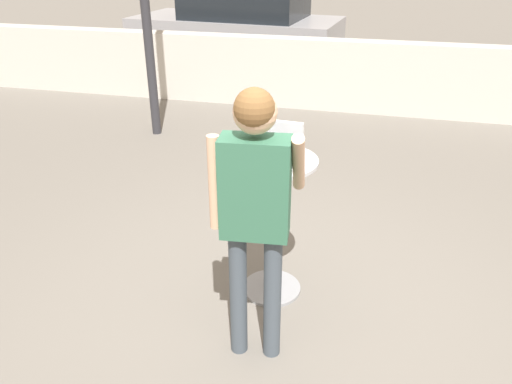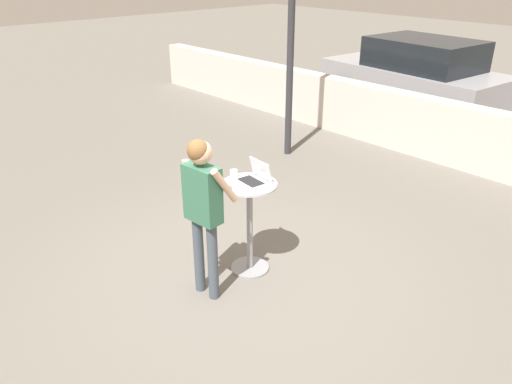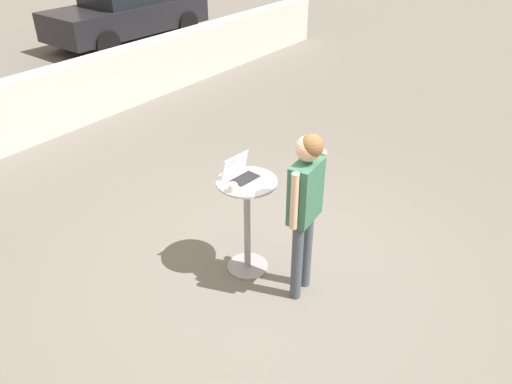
{
  "view_description": "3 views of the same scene",
  "coord_description": "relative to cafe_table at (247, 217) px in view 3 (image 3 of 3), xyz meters",
  "views": [
    {
      "loc": [
        0.55,
        -2.83,
        2.43
      ],
      "look_at": [
        -0.2,
        0.14,
        0.88
      ],
      "focal_mm": 35.0,
      "sensor_mm": 36.0,
      "label": 1
    },
    {
      "loc": [
        3.56,
        -3.05,
        3.33
      ],
      "look_at": [
        0.07,
        0.16,
        1.07
      ],
      "focal_mm": 35.0,
      "sensor_mm": 36.0,
      "label": 2
    },
    {
      "loc": [
        -3.45,
        -2.39,
        3.57
      ],
      "look_at": [
        -0.03,
        0.16,
        0.96
      ],
      "focal_mm": 35.0,
      "sensor_mm": 36.0,
      "label": 3
    }
  ],
  "objects": [
    {
      "name": "laptop",
      "position": [
        0.0,
        0.07,
        0.48
      ],
      "size": [
        0.36,
        0.31,
        0.23
      ],
      "color": "silver",
      "rests_on": "cafe_table"
    },
    {
      "name": "parked_car_further_down",
      "position": [
        5.64,
        8.29,
        0.12
      ],
      "size": [
        4.42,
        1.92,
        1.51
      ],
      "color": "black",
      "rests_on": "ground_plane"
    },
    {
      "name": "coffee_mug",
      "position": [
        -0.24,
        -0.02,
        0.47
      ],
      "size": [
        0.12,
        0.09,
        0.08
      ],
      "color": "white",
      "rests_on": "cafe_table"
    },
    {
      "name": "standing_person",
      "position": [
        0.03,
        -0.66,
        0.47
      ],
      "size": [
        0.53,
        0.41,
        1.77
      ],
      "color": "#424C56",
      "rests_on": "ground_plane"
    },
    {
      "name": "pavement_kerb",
      "position": [
        0.1,
        4.78,
        -0.13
      ],
      "size": [
        17.13,
        0.35,
        1.08
      ],
      "color": "beige",
      "rests_on": "ground_plane"
    },
    {
      "name": "ground_plane",
      "position": [
        0.1,
        -0.22,
        -0.67
      ],
      "size": [
        50.0,
        50.0,
        0.0
      ],
      "primitive_type": "plane",
      "color": "slate"
    },
    {
      "name": "cafe_table",
      "position": [
        0.0,
        0.0,
        0.0
      ],
      "size": [
        0.61,
        0.61,
        1.1
      ],
      "color": "gray",
      "rests_on": "ground_plane"
    }
  ]
}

